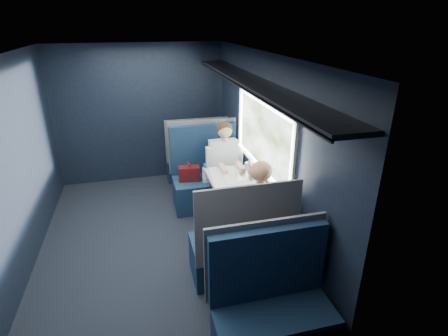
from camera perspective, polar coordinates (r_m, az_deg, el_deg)
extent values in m
cube|color=black|center=(4.64, -11.07, -12.01)|extent=(2.80, 4.20, 0.01)
cube|color=black|center=(4.37, 7.01, 3.12)|extent=(0.10, 4.20, 2.30)
cube|color=black|center=(4.32, -31.81, -0.62)|extent=(0.10, 4.20, 2.30)
cube|color=black|center=(6.15, -13.37, 8.58)|extent=(2.80, 0.10, 2.30)
cube|color=black|center=(2.24, -9.19, -18.96)|extent=(2.80, 0.10, 2.30)
cube|color=silver|center=(3.83, -13.88, 18.25)|extent=(2.80, 4.20, 0.10)
cube|color=#E9E9CB|center=(4.18, 6.47, 10.72)|extent=(0.03, 1.84, 0.07)
cube|color=#E9E9CB|center=(4.44, 5.99, -0.05)|extent=(0.03, 1.84, 0.07)
cube|color=#E9E9CB|center=(3.53, 11.16, 0.79)|extent=(0.03, 0.07, 0.78)
cube|color=#E9E9CB|center=(5.09, 2.77, 8.18)|extent=(0.03, 0.07, 0.78)
cube|color=black|center=(4.08, 4.49, 13.86)|extent=(0.36, 4.10, 0.04)
cube|color=black|center=(4.03, 2.12, 13.51)|extent=(0.02, 4.10, 0.03)
cube|color=red|center=(4.15, 6.62, 12.67)|extent=(0.01, 0.10, 0.12)
cylinder|color=#54565E|center=(4.55, -0.25, -6.98)|extent=(0.08, 0.08, 0.70)
cube|color=#BBBAB6|center=(4.42, 2.01, -2.54)|extent=(0.62, 1.00, 0.04)
cube|color=#0C1C35|center=(5.27, -2.64, -4.06)|extent=(1.00, 0.50, 0.45)
cube|color=#0C1C35|center=(5.30, -3.43, 3.17)|extent=(1.00, 0.10, 0.75)
cube|color=#54565E|center=(5.34, -3.55, 3.62)|extent=(1.04, 0.03, 0.82)
cube|color=#54565E|center=(5.09, -2.59, -1.05)|extent=(0.06, 0.40, 0.20)
cube|color=#4D1013|center=(5.12, -5.71, -0.89)|extent=(0.32, 0.19, 0.21)
cylinder|color=#4D1013|center=(5.06, -5.78, 0.67)|extent=(0.04, 0.13, 0.03)
cylinder|color=silver|center=(5.05, -3.08, -1.13)|extent=(0.08, 0.08, 0.22)
cylinder|color=#174DAE|center=(4.99, -3.11, 0.29)|extent=(0.05, 0.05, 0.05)
cube|color=#0C1C35|center=(3.99, 2.15, -14.07)|extent=(1.00, 0.50, 0.45)
cube|color=#0C1C35|center=(3.41, 3.74, -8.98)|extent=(1.00, 0.10, 0.75)
cube|color=#54565E|center=(3.35, 4.04, -9.11)|extent=(1.04, 0.03, 0.82)
cube|color=#54565E|center=(3.84, 2.01, -9.77)|extent=(0.06, 0.40, 0.20)
cube|color=#0C1C35|center=(6.25, -4.73, 0.44)|extent=(1.00, 0.40, 0.45)
cube|color=#0C1C35|center=(5.84, -4.49, 4.58)|extent=(1.00, 0.10, 0.66)
cube|color=#54565E|center=(5.78, -4.40, 4.60)|extent=(1.04, 0.03, 0.72)
cube|color=#0C1C35|center=(3.23, 8.25, -25.48)|extent=(1.00, 0.40, 0.45)
cube|color=#0C1C35|center=(3.01, 7.10, -15.19)|extent=(1.00, 0.10, 0.66)
cube|color=#54565E|center=(3.04, 6.74, -14.28)|extent=(1.04, 0.03, 0.72)
cube|color=black|center=(5.07, 0.39, -1.38)|extent=(0.36, 0.44, 0.16)
cube|color=black|center=(5.03, 0.97, -5.46)|extent=(0.32, 0.12, 0.45)
cube|color=silver|center=(5.11, -0.06, 1.90)|extent=(0.40, 0.29, 0.53)
cylinder|color=#D8A88C|center=(4.98, 0.06, 4.74)|extent=(0.10, 0.10, 0.06)
sphere|color=#D8A88C|center=(4.92, 0.12, 6.15)|extent=(0.21, 0.21, 0.21)
sphere|color=#382114|center=(4.93, 0.07, 6.37)|extent=(0.22, 0.22, 0.22)
cube|color=silver|center=(5.03, -2.37, 1.51)|extent=(0.09, 0.12, 0.34)
cube|color=silver|center=(5.13, 2.44, 1.96)|extent=(0.09, 0.12, 0.34)
cube|color=black|center=(3.99, 5.13, -8.81)|extent=(0.36, 0.44, 0.16)
cube|color=black|center=(4.31, 4.10, -10.89)|extent=(0.32, 0.12, 0.45)
cube|color=black|center=(3.73, 6.08, -6.81)|extent=(0.40, 0.29, 0.53)
cylinder|color=#D8A88C|center=(3.63, 6.05, -2.68)|extent=(0.10, 0.10, 0.06)
sphere|color=#D8A88C|center=(3.60, 6.03, -0.61)|extent=(0.21, 0.21, 0.21)
sphere|color=tan|center=(3.58, 6.12, -0.48)|extent=(0.22, 0.22, 0.22)
cube|color=black|center=(3.70, 2.64, -6.96)|extent=(0.09, 0.12, 0.34)
cube|color=black|center=(3.84, 8.97, -6.06)|extent=(0.09, 0.12, 0.34)
cube|color=tan|center=(3.63, 6.48, -5.62)|extent=(0.26, 0.07, 0.36)
cube|color=white|center=(4.50, 1.63, -1.70)|extent=(0.63, 0.86, 0.01)
cube|color=silver|center=(4.56, 3.25, -1.37)|extent=(0.28, 0.33, 0.01)
cube|color=silver|center=(4.54, 4.52, 0.03)|extent=(0.08, 0.28, 0.20)
cube|color=black|center=(4.54, 4.44, 0.02)|extent=(0.07, 0.24, 0.16)
cylinder|color=silver|center=(4.67, 4.33, 0.27)|extent=(0.06, 0.06, 0.17)
cylinder|color=#174DAE|center=(4.63, 4.37, 1.43)|extent=(0.03, 0.03, 0.04)
cylinder|color=white|center=(4.81, 3.79, 0.46)|extent=(0.06, 0.06, 0.08)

